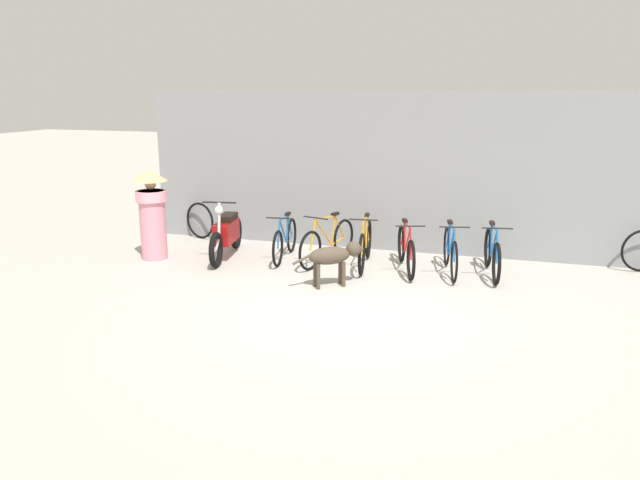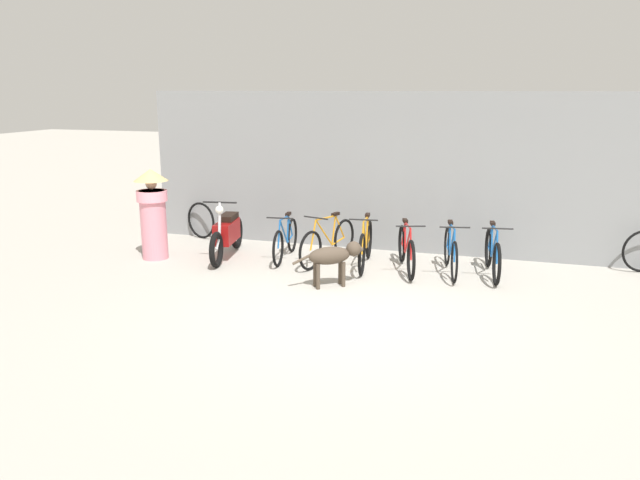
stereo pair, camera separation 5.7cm
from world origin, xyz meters
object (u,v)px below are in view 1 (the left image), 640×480
bicycle_0 (285,240)px  bicycle_3 (406,250)px  spare_tire_right (200,220)px  motorcycle (226,234)px  bicycle_2 (365,245)px  bicycle_5 (492,254)px  bicycle_1 (328,242)px  person_in_robes (152,211)px  bicycle_4 (450,252)px  stray_dog (334,256)px

bicycle_0 → bicycle_3: bearing=81.7°
spare_tire_right → motorcycle: bearing=-45.9°
bicycle_2 → bicycle_3: size_ratio=1.05×
bicycle_5 → motorcycle: bearing=-95.9°
motorcycle → spare_tire_right: motorcycle is taller
bicycle_1 → bicycle_3: (1.35, -0.08, -0.01)m
bicycle_3 → motorcycle: 3.14m
bicycle_3 → bicycle_2: bearing=-111.4°
person_in_robes → spare_tire_right: 1.65m
bicycle_4 → bicycle_5: bearing=85.9°
bicycle_5 → stray_dog: (-2.24, -1.28, 0.12)m
bicycle_1 → bicycle_3: 1.35m
bicycle_2 → person_in_robes: person_in_robes is taller
bicycle_0 → motorcycle: motorcycle is taller
bicycle_3 → bicycle_5: (1.35, 0.14, 0.01)m
bicycle_3 → bicycle_4: size_ratio=1.01×
stray_dog → person_in_robes: size_ratio=0.61×
person_in_robes → bicycle_5: bearing=-133.5°
stray_dog → bicycle_1: bearing=75.0°
bicycle_3 → bicycle_0: bearing=-109.9°
person_in_robes → bicycle_0: bearing=-124.1°
bicycle_1 → bicycle_4: bearing=104.2°
bicycle_3 → person_in_robes: 4.37m
bicycle_2 → bicycle_4: bicycle_2 is taller
bicycle_0 → bicycle_1: bicycle_1 is taller
bicycle_0 → bicycle_2: 1.43m
bicycle_4 → bicycle_3: bearing=-98.4°
bicycle_0 → spare_tire_right: bicycle_0 is taller
bicycle_1 → person_in_robes: bearing=-62.8°
bicycle_2 → bicycle_4: 1.39m
bicycle_0 → bicycle_5: (3.47, 0.05, 0.01)m
bicycle_4 → spare_tire_right: size_ratio=2.24×
bicycle_0 → bicycle_3: bicycle_3 is taller
stray_dog → spare_tire_right: size_ratio=1.32×
stray_dog → bicycle_4: bearing=1.3°
bicycle_5 → bicycle_0: bearing=-98.3°
bicycle_5 → bicycle_4: bearing=-91.1°
bicycle_3 → spare_tire_right: bicycle_3 is taller
bicycle_4 → stray_dog: 1.99m
spare_tire_right → bicycle_2: bearing=-15.4°
bicycle_2 → bicycle_3: 0.69m
bicycle_4 → bicycle_5: size_ratio=0.98×
spare_tire_right → stray_dog: bearing=-32.9°
bicycle_1 → stray_dog: bearing=35.6°
spare_tire_right → bicycle_5: bearing=-9.0°
bicycle_2 → stray_dog: bearing=-16.5°
bicycle_1 → spare_tire_right: 3.05m
bicycle_3 → person_in_robes: (-4.31, -0.55, 0.51)m
bicycle_0 → bicycle_3: size_ratio=0.97×
bicycle_0 → stray_dog: (1.23, -1.23, 0.14)m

